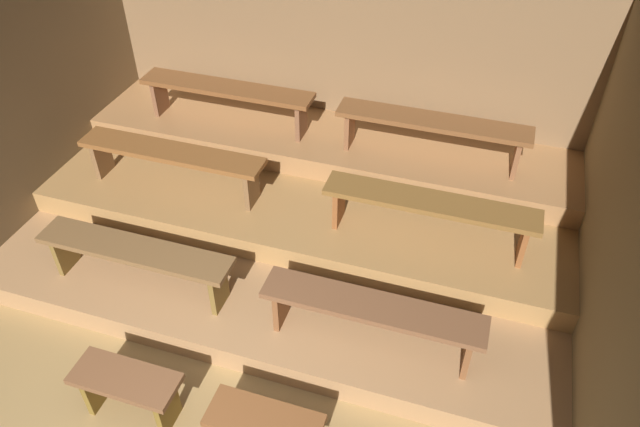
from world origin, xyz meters
TOP-DOWN VIEW (x-y plane):
  - ground at (0.00, 2.26)m, footprint 6.26×5.32m
  - wall_back at (0.00, 4.55)m, footprint 6.26×0.06m
  - wall_left at (-2.76, 2.26)m, footprint 0.06×5.32m
  - wall_right at (2.76, 2.26)m, footprint 0.06×5.32m
  - platform_lower at (0.00, 2.87)m, footprint 5.46×3.30m
  - platform_middle at (0.00, 3.41)m, footprint 5.46×2.21m
  - platform_upper at (0.00, 3.98)m, footprint 5.46×1.08m
  - bench_floor_left at (-0.57, 0.62)m, footprint 0.85×0.34m
  - bench_lower_left at (-1.09, 1.69)m, footprint 1.84×0.34m
  - bench_lower_right at (1.09, 1.69)m, footprint 1.84×0.34m
  - bench_middle_left at (-1.33, 2.87)m, footprint 1.98×0.34m
  - bench_middle_right at (1.33, 2.87)m, footprint 1.98×0.34m
  - bench_upper_left at (-1.15, 3.88)m, footprint 1.99×0.34m
  - bench_upper_right at (1.15, 3.88)m, footprint 1.99×0.34m

SIDE VIEW (x-z plane):
  - ground at x=0.00m, z-range -0.08..0.00m
  - platform_lower at x=0.00m, z-range 0.00..0.24m
  - bench_floor_left at x=-0.57m, z-range 0.11..0.58m
  - platform_middle at x=0.00m, z-range 0.24..0.48m
  - platform_upper at x=0.00m, z-range 0.48..0.72m
  - bench_lower_left at x=-1.09m, z-range 0.39..0.86m
  - bench_lower_right at x=1.09m, z-range 0.39..0.86m
  - bench_middle_left at x=-1.33m, z-range 0.63..1.10m
  - bench_middle_right at x=1.33m, z-range 0.63..1.10m
  - bench_upper_left at x=-1.15m, z-range 0.87..1.34m
  - bench_upper_right at x=1.15m, z-range 0.87..1.34m
  - wall_back at x=0.00m, z-range 0.00..2.48m
  - wall_left at x=-2.76m, z-range 0.00..2.48m
  - wall_right at x=2.76m, z-range 0.00..2.48m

